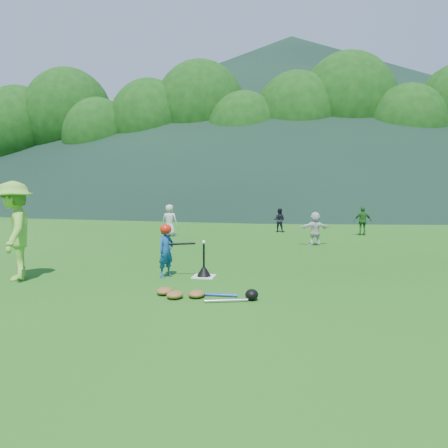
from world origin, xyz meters
name	(u,v)px	position (x,y,z in m)	size (l,w,h in m)	color
ground	(204,277)	(0.00, 0.00, 0.00)	(120.00, 120.00, 0.00)	#195112
home_plate	(204,276)	(0.00, 0.00, 0.01)	(0.45, 0.45, 0.02)	silver
baseball	(204,242)	(0.00, 0.00, 0.74)	(0.08, 0.08, 0.08)	white
batter_child	(166,251)	(-0.78, -0.12, 0.54)	(0.40, 0.26, 1.09)	navy
adult_coach	(15,231)	(-3.71, -0.89, 1.00)	(1.29, 0.74, 2.00)	#74C138
fielder_a	(170,220)	(-2.89, 7.09, 0.60)	(0.59, 0.38, 1.20)	#B8B8B8
fielder_b	(279,220)	(1.16, 9.31, 0.49)	(0.48, 0.37, 0.99)	black
fielder_c	(363,221)	(4.38, 8.59, 0.56)	(0.65, 0.27, 1.11)	#21601C
fielder_d	(315,229)	(2.46, 5.38, 0.54)	(1.00, 0.32, 1.08)	silver
batting_tee	(204,271)	(0.00, 0.00, 0.13)	(0.30, 0.30, 0.68)	black
batter_gear	(167,230)	(-0.76, -0.12, 0.98)	(0.73, 0.26, 0.45)	red
equipment_pile	(196,294)	(0.24, -1.68, 0.07)	(1.80, 0.62, 0.19)	olive
outfield_fence	(275,200)	(0.00, 28.00, 0.70)	(70.07, 0.08, 1.33)	gray
tree_line	(282,120)	(0.20, 33.83, 8.21)	(70.04, 11.40, 14.82)	#382314
distant_hills	(253,122)	(-7.63, 81.81, 14.98)	(155.00, 140.00, 32.00)	black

